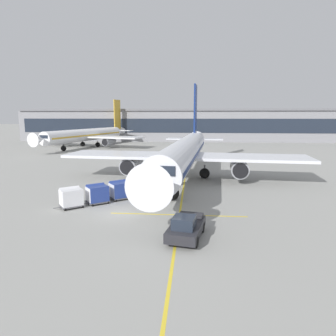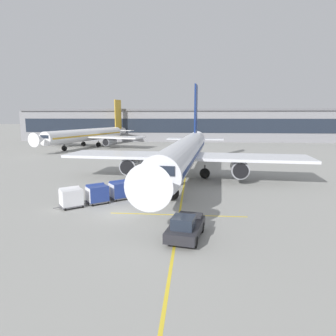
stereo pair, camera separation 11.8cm
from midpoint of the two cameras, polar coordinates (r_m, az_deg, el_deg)
name	(u,v)px [view 1 (the left image)]	position (r m, az deg, el deg)	size (l,w,h in m)	color
ground_plane	(119,214)	(27.25, -9.41, -8.55)	(600.00, 600.00, 0.00)	gray
parked_airplane	(184,153)	(40.70, 3.08, 2.90)	(33.20, 42.53, 14.34)	silver
belt_loader	(145,185)	(33.81, -4.49, -3.28)	(4.91, 4.21, 3.14)	#A3A8B2
baggage_cart_lead	(120,190)	(31.59, -9.27, -4.10)	(2.64, 2.50, 1.91)	#515156
baggage_cart_second	(97,194)	(30.47, -13.46, -4.76)	(2.64, 2.50, 1.91)	#515156
baggage_cart_third	(71,197)	(29.79, -18.08, -5.31)	(2.64, 2.50, 1.91)	#515156
pushback_tug	(186,227)	(21.49, 3.30, -11.19)	(2.87, 4.71, 1.83)	#232328
ground_crew_by_loader	(131,189)	(31.61, -7.16, -4.04)	(0.55, 0.33, 1.74)	#514C42
ground_crew_by_carts	(144,183)	(34.12, -4.62, -2.96)	(0.48, 0.42, 1.74)	black
safety_cone_engine_keepout	(135,175)	(42.44, -6.36, -1.33)	(0.67, 0.67, 0.75)	black
safety_cone_wingtip	(145,177)	(41.19, -4.39, -1.70)	(0.58, 0.58, 0.66)	black
safety_cone_nose_mark	(152,176)	(41.31, -3.23, -1.59)	(0.66, 0.66, 0.75)	black
apron_guidance_line_lead_in	(185,180)	(40.53, 3.09, -2.33)	(0.20, 110.00, 0.01)	yellow
apron_guidance_line_stop_bar	(178,215)	(26.54, 1.79, -8.91)	(12.00, 0.20, 0.01)	yellow
terminal_building	(215,125)	(111.29, 8.98, 8.12)	(137.66, 21.00, 11.03)	gray
distant_airplane	(88,135)	(87.18, -15.03, 6.09)	(32.76, 40.49, 13.86)	white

